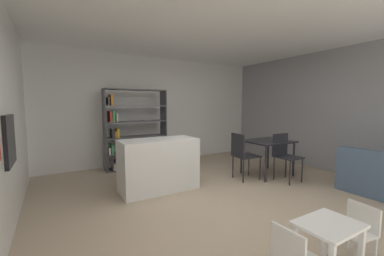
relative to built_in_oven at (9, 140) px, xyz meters
name	(u,v)px	position (x,y,z in m)	size (l,w,h in m)	color
ground_plane	(218,202)	(2.54, -0.46, -1.10)	(8.99, 8.99, 0.00)	tan
ceiling_slab	(220,17)	(2.54, -0.46, 1.64)	(6.54, 6.17, 0.06)	white
back_partition	(147,110)	(2.54, 2.59, 0.26)	(6.54, 0.06, 2.71)	silver
right_partition_gray	(339,111)	(5.78, -0.46, 0.26)	(0.06, 6.17, 2.71)	gray
built_in_oven	(9,140)	(0.00, 0.00, 0.00)	(0.06, 0.59, 0.57)	black
kitchen_island	(159,165)	(1.99, 0.51, -0.65)	(1.32, 0.60, 0.90)	white
open_bookshelf	(130,129)	(1.99, 2.21, -0.18)	(1.44, 0.37, 1.85)	#4C4C51
child_table	(328,233)	(2.43, -2.20, -0.72)	(0.54, 0.40, 0.47)	white
child_chair_right	(356,229)	(2.89, -2.21, -0.80)	(0.36, 0.36, 0.53)	silver
dining_table	(267,145)	(4.34, 0.19, -0.45)	(0.95, 0.81, 0.74)	#232328
dining_chair_near	(284,152)	(4.34, -0.24, -0.54)	(0.42, 0.44, 0.92)	#232328
dining_chair_island_side	(242,152)	(3.64, 0.20, -0.55)	(0.50, 0.47, 0.93)	#232328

